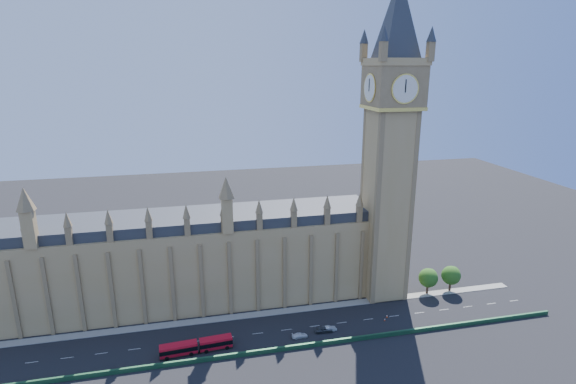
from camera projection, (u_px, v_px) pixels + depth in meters
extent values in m
plane|color=black|center=(272.00, 332.00, 122.50)|extent=(400.00, 400.00, 0.00)
cube|color=tan|center=(176.00, 265.00, 134.47)|extent=(120.00, 20.00, 25.00)
cube|color=#2D3035|center=(173.00, 221.00, 130.66)|extent=(120.00, 18.00, 3.00)
cube|color=tan|center=(386.00, 206.00, 135.80)|extent=(12.00, 12.00, 58.00)
cube|color=olive|center=(393.00, 88.00, 126.28)|extent=(14.00, 14.00, 12.00)
cylinder|color=silver|center=(405.00, 89.00, 119.56)|extent=(7.20, 0.30, 7.20)
cube|color=tan|center=(395.00, 62.00, 124.37)|extent=(14.50, 14.50, 2.00)
cube|color=#1E4C2D|center=(279.00, 349.00, 113.89)|extent=(160.00, 0.60, 1.20)
cube|color=gray|center=(266.00, 313.00, 131.40)|extent=(160.00, 3.00, 0.16)
cylinder|color=#382619|center=(427.00, 288.00, 142.35)|extent=(0.70, 0.70, 4.00)
sphere|color=#234E14|center=(428.00, 278.00, 141.40)|extent=(6.00, 6.00, 6.00)
sphere|color=#234E14|center=(430.00, 275.00, 141.68)|extent=(4.38, 4.38, 4.38)
cylinder|color=#382619|center=(450.00, 285.00, 144.04)|extent=(0.70, 0.70, 4.00)
sphere|color=#234E14|center=(451.00, 275.00, 143.09)|extent=(6.00, 6.00, 6.00)
sphere|color=#234E14|center=(453.00, 273.00, 143.38)|extent=(4.38, 4.38, 4.38)
cube|color=red|center=(179.00, 350.00, 112.15)|extent=(9.41, 3.23, 3.08)
cube|color=red|center=(216.00, 343.00, 114.76)|extent=(8.38, 3.16, 3.08)
cube|color=black|center=(178.00, 348.00, 112.05)|extent=(9.46, 3.29, 1.17)
cube|color=black|center=(216.00, 342.00, 114.66)|extent=(8.44, 3.21, 1.17)
cylinder|color=black|center=(196.00, 347.00, 113.42)|extent=(0.99, 2.52, 2.46)
cylinder|color=black|center=(167.00, 359.00, 110.42)|extent=(1.05, 0.38, 1.03)
cylinder|color=black|center=(166.00, 352.00, 112.78)|extent=(1.05, 0.38, 1.03)
cylinder|color=black|center=(191.00, 354.00, 112.07)|extent=(1.05, 0.38, 1.03)
cylinder|color=black|center=(190.00, 348.00, 114.43)|extent=(1.05, 0.38, 1.03)
cylinder|color=black|center=(206.00, 352.00, 113.12)|extent=(1.05, 0.38, 1.03)
cylinder|color=black|center=(205.00, 346.00, 115.48)|extent=(1.05, 0.38, 1.03)
cylinder|color=black|center=(227.00, 348.00, 114.59)|extent=(1.05, 0.38, 1.03)
cylinder|color=black|center=(226.00, 342.00, 116.95)|extent=(1.05, 0.38, 1.03)
imported|color=#393B40|center=(324.00, 329.00, 122.09)|extent=(4.93, 2.20, 1.65)
imported|color=#B6B9BE|center=(329.00, 329.00, 122.56)|extent=(4.35, 1.82, 1.40)
imported|color=white|center=(300.00, 335.00, 119.68)|extent=(4.25, 1.80, 1.22)
cube|color=black|center=(324.00, 330.00, 123.25)|extent=(0.46, 0.46, 0.04)
cone|color=red|center=(324.00, 329.00, 123.16)|extent=(0.51, 0.51, 0.69)
cylinder|color=white|center=(324.00, 329.00, 123.13)|extent=(0.34, 0.34, 0.12)
cube|color=black|center=(327.00, 333.00, 121.98)|extent=(0.45, 0.45, 0.04)
cone|color=orange|center=(327.00, 332.00, 121.89)|extent=(0.50, 0.50, 0.69)
cylinder|color=white|center=(327.00, 331.00, 121.86)|extent=(0.33, 0.33, 0.12)
cube|color=black|center=(385.00, 321.00, 127.77)|extent=(0.48, 0.48, 0.04)
cone|color=#EC430C|center=(385.00, 320.00, 127.68)|extent=(0.53, 0.53, 0.65)
cylinder|color=white|center=(385.00, 319.00, 127.66)|extent=(0.32, 0.32, 0.11)
cube|color=black|center=(387.00, 317.00, 129.37)|extent=(0.47, 0.47, 0.05)
cone|color=red|center=(387.00, 316.00, 129.27)|extent=(0.52, 0.52, 0.79)
cylinder|color=white|center=(387.00, 316.00, 129.24)|extent=(0.38, 0.38, 0.14)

